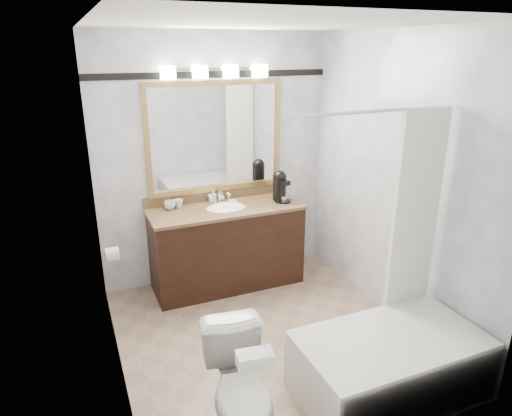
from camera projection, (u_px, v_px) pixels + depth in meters
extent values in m
cube|color=gray|center=(267.00, 337.00, 3.91)|extent=(2.40, 2.60, 0.01)
cube|color=white|center=(270.00, 22.00, 3.07)|extent=(2.40, 2.60, 0.01)
cube|color=white|center=(216.00, 161.00, 4.63)|extent=(2.40, 0.01, 2.50)
cube|color=white|center=(373.00, 272.00, 2.36)|extent=(2.40, 0.01, 2.50)
cube|color=white|center=(105.00, 221.00, 3.05)|extent=(0.01, 2.60, 2.50)
cube|color=white|center=(396.00, 182.00, 3.93)|extent=(0.01, 2.60, 2.50)
cube|color=black|center=(227.00, 248.00, 4.65)|extent=(1.50, 0.55, 0.82)
cube|color=#9C7749|center=(226.00, 209.00, 4.51)|extent=(1.53, 0.58, 0.03)
cube|color=#9C7749|center=(217.00, 195.00, 4.72)|extent=(1.53, 0.03, 0.10)
ellipsoid|color=white|center=(226.00, 210.00, 4.52)|extent=(0.44, 0.34, 0.14)
cube|color=tan|center=(214.00, 83.00, 4.35)|extent=(1.40, 0.04, 0.05)
cube|color=tan|center=(217.00, 188.00, 4.70)|extent=(1.40, 0.04, 0.05)
cube|color=tan|center=(147.00, 143.00, 4.27)|extent=(0.05, 0.04, 1.00)
cube|color=tan|center=(277.00, 133.00, 4.77)|extent=(0.05, 0.04, 1.00)
cube|color=white|center=(215.00, 137.00, 4.52)|extent=(1.30, 0.01, 1.00)
cube|color=silver|center=(214.00, 69.00, 4.29)|extent=(0.90, 0.05, 0.03)
cube|color=white|center=(168.00, 73.00, 4.09)|extent=(0.12, 0.12, 0.12)
cube|color=white|center=(200.00, 72.00, 4.20)|extent=(0.12, 0.12, 0.12)
cube|color=white|center=(231.00, 71.00, 4.31)|extent=(0.12, 0.12, 0.12)
cube|color=white|center=(260.00, 71.00, 4.42)|extent=(0.12, 0.12, 0.12)
cube|color=black|center=(213.00, 74.00, 4.33)|extent=(2.40, 0.01, 0.06)
cube|color=white|center=(389.00, 364.00, 3.23)|extent=(1.30, 0.72, 0.45)
cylinder|color=silver|center=(377.00, 111.00, 2.98)|extent=(1.30, 0.02, 0.02)
cube|color=white|center=(415.00, 214.00, 3.39)|extent=(0.40, 0.04, 1.55)
cylinder|color=white|center=(112.00, 254.00, 3.84)|extent=(0.11, 0.12, 0.12)
imported|color=white|center=(241.00, 391.00, 2.80)|extent=(0.48, 0.74, 0.71)
cube|color=white|center=(255.00, 359.00, 2.47)|extent=(0.21, 0.14, 0.08)
cylinder|color=black|center=(283.00, 201.00, 4.67)|extent=(0.16, 0.16, 0.02)
cylinder|color=black|center=(279.00, 188.00, 4.67)|extent=(0.14, 0.14, 0.24)
sphere|color=black|center=(280.00, 177.00, 4.63)|extent=(0.14, 0.14, 0.14)
cube|color=black|center=(284.00, 183.00, 4.59)|extent=(0.11, 0.11, 0.05)
cylinder|color=silver|center=(284.00, 199.00, 4.64)|extent=(0.05, 0.05, 0.05)
imported|color=white|center=(170.00, 205.00, 4.44)|extent=(0.13, 0.13, 0.08)
imported|color=white|center=(179.00, 204.00, 4.49)|extent=(0.11, 0.11, 0.08)
imported|color=white|center=(213.00, 196.00, 4.66)|extent=(0.05, 0.06, 0.12)
imported|color=white|center=(222.00, 197.00, 4.70)|extent=(0.07, 0.07, 0.08)
cube|color=beige|center=(233.00, 201.00, 4.65)|extent=(0.09, 0.06, 0.03)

